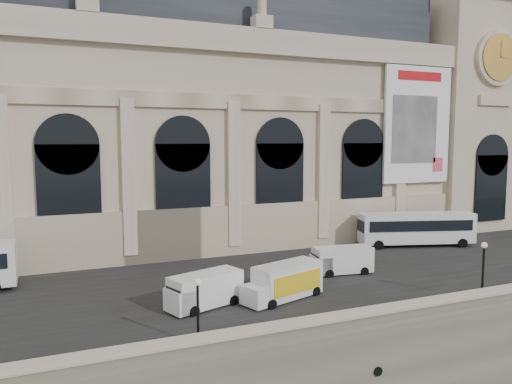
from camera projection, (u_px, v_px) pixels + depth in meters
quay at (189, 257)px, 61.18m from camera, size 160.00×70.00×6.00m
street at (256, 276)px, 41.64m from camera, size 160.00×24.00×0.06m
parapet at (345, 324)px, 29.32m from camera, size 160.00×1.40×1.21m
museum at (143, 117)px, 53.28m from camera, size 69.00×18.70×29.10m
clock_pavilion at (451, 93)px, 65.77m from camera, size 13.00×14.72×36.70m
bus_right at (416, 228)px, 53.09m from camera, size 12.40×6.00×3.60m
van_b at (202, 291)px, 33.70m from camera, size 5.68×3.59×2.37m
van_c at (339, 260)px, 42.34m from camera, size 5.39×2.68×2.30m
box_truck at (284, 282)px, 35.58m from camera, size 6.67×3.89×2.56m
lamp_left at (198, 312)px, 27.58m from camera, size 0.39×0.39×3.82m
lamp_right at (483, 271)px, 35.37m from camera, size 0.43×0.43×4.21m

